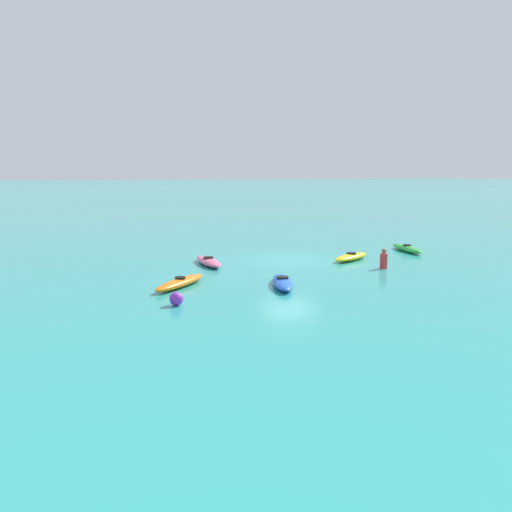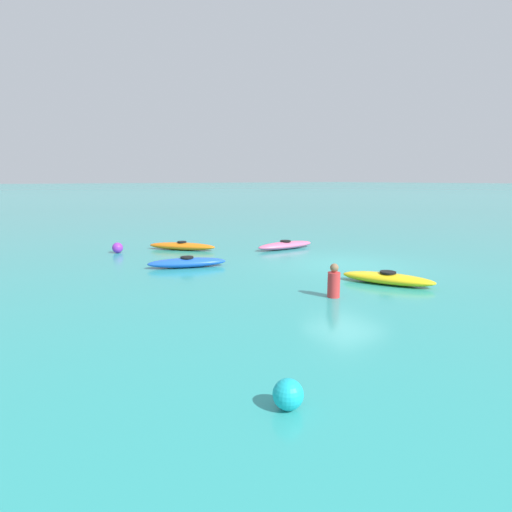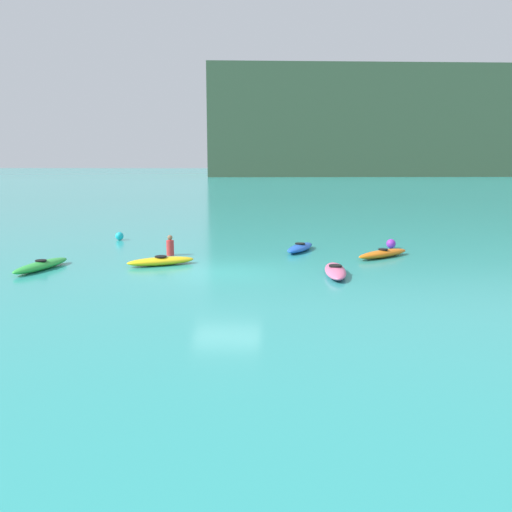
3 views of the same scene
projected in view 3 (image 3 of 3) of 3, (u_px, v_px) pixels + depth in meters
name	position (u px, v px, depth m)	size (l,w,h in m)	color
ground_plane	(227.00, 272.00, 19.95)	(600.00, 600.00, 0.00)	teal
headland_cliff	(369.00, 126.00, 160.94)	(93.13, 47.10, 28.38)	#42563D
kayak_pink	(335.00, 271.00, 19.38)	(0.77, 2.84, 0.37)	pink
kayak_orange	(383.00, 254.00, 22.99)	(2.63, 2.43, 0.37)	orange
kayak_yellow	(161.00, 261.00, 21.26)	(2.68, 1.80, 0.37)	yellow
kayak_blue	(300.00, 248.00, 24.59)	(1.61, 2.75, 0.37)	blue
kayak_green	(41.00, 265.00, 20.40)	(1.29, 3.10, 0.37)	green
buoy_cyan	(119.00, 236.00, 28.05)	(0.42, 0.42, 0.42)	#19B7C6
buoy_purple	(391.00, 244.00, 25.40)	(0.43, 0.43, 0.43)	purple
person_near_shore	(170.00, 246.00, 23.48)	(0.43, 0.43, 0.88)	red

